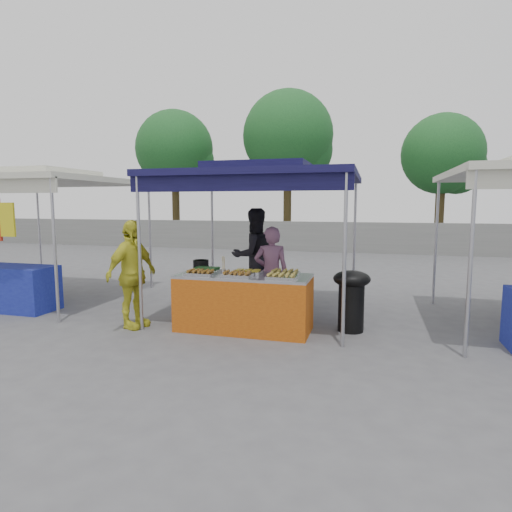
% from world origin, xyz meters
% --- Properties ---
extents(ground_plane, '(80.00, 80.00, 0.00)m').
position_xyz_m(ground_plane, '(0.00, 0.00, 0.00)').
color(ground_plane, '#4F4F51').
extents(back_wall, '(40.00, 0.25, 1.20)m').
position_xyz_m(back_wall, '(0.00, 11.00, 0.60)').
color(back_wall, slate).
rests_on(back_wall, ground_plane).
extents(main_canopy, '(3.20, 3.20, 2.57)m').
position_xyz_m(main_canopy, '(0.00, 0.97, 2.37)').
color(main_canopy, '#A5A5AB').
rests_on(main_canopy, ground_plane).
extents(neighbor_stall_left, '(3.20, 3.20, 2.57)m').
position_xyz_m(neighbor_stall_left, '(-4.50, 0.57, 1.60)').
color(neighbor_stall_left, '#A5A5AB').
rests_on(neighbor_stall_left, ground_plane).
extents(tree_0, '(3.76, 3.74, 6.43)m').
position_xyz_m(tree_0, '(-7.45, 13.39, 4.40)').
color(tree_0, '#392D16').
rests_on(tree_0, ground_plane).
extents(tree_1, '(4.06, 4.06, 6.98)m').
position_xyz_m(tree_1, '(-1.84, 13.35, 4.78)').
color(tree_1, '#392D16').
rests_on(tree_1, ground_plane).
extents(tree_2, '(3.30, 3.20, 5.50)m').
position_xyz_m(tree_2, '(4.59, 12.78, 3.76)').
color(tree_2, '#392D16').
rests_on(tree_2, ground_plane).
extents(vendor_table, '(2.00, 0.80, 0.85)m').
position_xyz_m(vendor_table, '(0.00, -0.10, 0.43)').
color(vendor_table, '#AA4A0F').
rests_on(vendor_table, ground_plane).
extents(food_tray_fl, '(0.42, 0.30, 0.07)m').
position_xyz_m(food_tray_fl, '(-0.59, -0.34, 0.88)').
color(food_tray_fl, '#B0B0B4').
rests_on(food_tray_fl, vendor_table).
extents(food_tray_fm, '(0.42, 0.30, 0.07)m').
position_xyz_m(food_tray_fm, '(-0.02, -0.34, 0.88)').
color(food_tray_fm, '#B0B0B4').
rests_on(food_tray_fm, vendor_table).
extents(food_tray_fr, '(0.42, 0.30, 0.07)m').
position_xyz_m(food_tray_fr, '(0.63, -0.34, 0.88)').
color(food_tray_fr, '#B0B0B4').
rests_on(food_tray_fr, vendor_table).
extents(food_tray_bl, '(0.42, 0.30, 0.07)m').
position_xyz_m(food_tray_bl, '(-0.63, -0.02, 0.88)').
color(food_tray_bl, '#B0B0B4').
rests_on(food_tray_bl, vendor_table).
extents(food_tray_bm, '(0.42, 0.30, 0.07)m').
position_xyz_m(food_tray_bm, '(0.04, -0.01, 0.88)').
color(food_tray_bm, '#B0B0B4').
rests_on(food_tray_bm, vendor_table).
extents(food_tray_br, '(0.42, 0.30, 0.07)m').
position_xyz_m(food_tray_br, '(0.61, -0.00, 0.88)').
color(food_tray_br, '#B0B0B4').
rests_on(food_tray_br, vendor_table).
extents(cooking_pot, '(0.25, 0.25, 0.15)m').
position_xyz_m(cooking_pot, '(-0.84, 0.26, 0.92)').
color(cooking_pot, black).
rests_on(cooking_pot, vendor_table).
extents(skewer_cup, '(0.08, 0.08, 0.10)m').
position_xyz_m(skewer_cup, '(-0.26, -0.26, 0.90)').
color(skewer_cup, '#A5A5AB').
rests_on(skewer_cup, vendor_table).
extents(wok_burner, '(0.55, 0.55, 0.93)m').
position_xyz_m(wok_burner, '(1.57, 0.28, 0.55)').
color(wok_burner, black).
rests_on(wok_burner, ground_plane).
extents(crate_left, '(0.51, 0.36, 0.31)m').
position_xyz_m(crate_left, '(-0.30, 0.47, 0.15)').
color(crate_left, navy).
rests_on(crate_left, ground_plane).
extents(crate_right, '(0.51, 0.36, 0.31)m').
position_xyz_m(crate_right, '(0.26, 0.49, 0.15)').
color(crate_right, navy).
rests_on(crate_right, ground_plane).
extents(crate_stacked, '(0.50, 0.35, 0.30)m').
position_xyz_m(crate_stacked, '(0.26, 0.49, 0.45)').
color(crate_stacked, navy).
rests_on(crate_stacked, crate_right).
extents(vendor_woman, '(0.62, 0.47, 1.54)m').
position_xyz_m(vendor_woman, '(0.26, 0.59, 0.77)').
color(vendor_woman, '#794D68').
rests_on(vendor_woman, ground_plane).
extents(helper_man, '(1.12, 1.10, 1.82)m').
position_xyz_m(helper_man, '(-0.33, 1.67, 0.91)').
color(helper_man, black).
rests_on(helper_man, ground_plane).
extents(customer_person, '(0.62, 1.04, 1.66)m').
position_xyz_m(customer_person, '(-1.69, -0.41, 0.83)').
color(customer_person, gold).
rests_on(customer_person, ground_plane).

